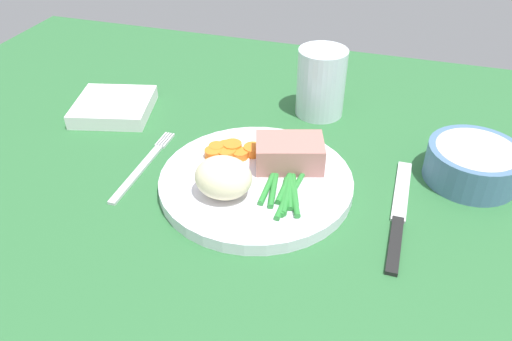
{
  "coord_description": "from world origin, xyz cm",
  "views": [
    {
      "loc": [
        17.5,
        -49.52,
        41.11
      ],
      "look_at": [
        2.61,
        -1.6,
        4.6
      ],
      "focal_mm": 35.59,
      "sensor_mm": 36.0,
      "label": 1
    }
  ],
  "objects_px": {
    "knife": "(399,215)",
    "fork": "(143,166)",
    "dinner_plate": "(256,182)",
    "meat_portion": "(289,153)",
    "water_glass": "(321,87)",
    "salad_bowl": "(473,162)",
    "napkin": "(114,107)"
  },
  "relations": [
    {
      "from": "fork",
      "to": "water_glass",
      "type": "relative_size",
      "value": 1.61
    },
    {
      "from": "meat_portion",
      "to": "water_glass",
      "type": "height_order",
      "value": "water_glass"
    },
    {
      "from": "meat_portion",
      "to": "water_glass",
      "type": "relative_size",
      "value": 0.82
    },
    {
      "from": "fork",
      "to": "water_glass",
      "type": "height_order",
      "value": "water_glass"
    },
    {
      "from": "dinner_plate",
      "to": "fork",
      "type": "xyz_separation_m",
      "value": [
        -0.16,
        -0.0,
        -0.01
      ]
    },
    {
      "from": "knife",
      "to": "napkin",
      "type": "height_order",
      "value": "napkin"
    },
    {
      "from": "water_glass",
      "to": "napkin",
      "type": "xyz_separation_m",
      "value": [
        -0.3,
        -0.09,
        -0.03
      ]
    },
    {
      "from": "knife",
      "to": "salad_bowl",
      "type": "xyz_separation_m",
      "value": [
        0.08,
        0.1,
        0.02
      ]
    },
    {
      "from": "dinner_plate",
      "to": "napkin",
      "type": "distance_m",
      "value": 0.29
    },
    {
      "from": "water_glass",
      "to": "knife",
      "type": "bearing_deg",
      "value": -56.97
    },
    {
      "from": "knife",
      "to": "salad_bowl",
      "type": "relative_size",
      "value": 1.76
    },
    {
      "from": "fork",
      "to": "napkin",
      "type": "distance_m",
      "value": 0.16
    },
    {
      "from": "meat_portion",
      "to": "fork",
      "type": "relative_size",
      "value": 0.51
    },
    {
      "from": "meat_portion",
      "to": "napkin",
      "type": "height_order",
      "value": "meat_portion"
    },
    {
      "from": "meat_portion",
      "to": "knife",
      "type": "bearing_deg",
      "value": -15.91
    },
    {
      "from": "dinner_plate",
      "to": "knife",
      "type": "bearing_deg",
      "value": -0.93
    },
    {
      "from": "fork",
      "to": "knife",
      "type": "xyz_separation_m",
      "value": [
        0.33,
        -0.0,
        -0.0
      ]
    },
    {
      "from": "salad_bowl",
      "to": "dinner_plate",
      "type": "bearing_deg",
      "value": -158.9
    },
    {
      "from": "water_glass",
      "to": "salad_bowl",
      "type": "height_order",
      "value": "water_glass"
    },
    {
      "from": "knife",
      "to": "water_glass",
      "type": "height_order",
      "value": "water_glass"
    },
    {
      "from": "dinner_plate",
      "to": "salad_bowl",
      "type": "height_order",
      "value": "salad_bowl"
    },
    {
      "from": "dinner_plate",
      "to": "meat_portion",
      "type": "relative_size",
      "value": 2.85
    },
    {
      "from": "dinner_plate",
      "to": "fork",
      "type": "relative_size",
      "value": 1.45
    },
    {
      "from": "dinner_plate",
      "to": "meat_portion",
      "type": "xyz_separation_m",
      "value": [
        0.03,
        0.04,
        0.03
      ]
    },
    {
      "from": "meat_portion",
      "to": "fork",
      "type": "bearing_deg",
      "value": -167.87
    },
    {
      "from": "knife",
      "to": "fork",
      "type": "bearing_deg",
      "value": 177.01
    },
    {
      "from": "meat_portion",
      "to": "salad_bowl",
      "type": "distance_m",
      "value": 0.23
    },
    {
      "from": "water_glass",
      "to": "napkin",
      "type": "distance_m",
      "value": 0.32
    },
    {
      "from": "fork",
      "to": "knife",
      "type": "distance_m",
      "value": 0.33
    },
    {
      "from": "meat_portion",
      "to": "napkin",
      "type": "bearing_deg",
      "value": 165.48
    },
    {
      "from": "dinner_plate",
      "to": "salad_bowl",
      "type": "distance_m",
      "value": 0.27
    },
    {
      "from": "knife",
      "to": "dinner_plate",
      "type": "bearing_deg",
      "value": 176.13
    }
  ]
}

